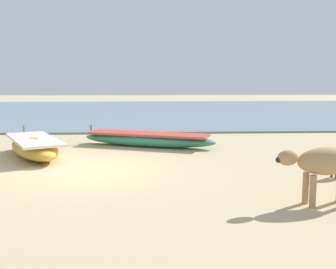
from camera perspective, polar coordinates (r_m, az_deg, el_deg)
name	(u,v)px	position (r m, az deg, el deg)	size (l,w,h in m)	color
ground	(85,171)	(10.55, -11.31, -4.84)	(80.00, 80.00, 0.00)	tan
sea_water	(124,112)	(26.76, -6.09, 3.11)	(60.00, 20.00, 0.08)	slate
fishing_boat_1	(35,147)	(12.56, -17.75, -1.61)	(2.51, 3.52, 0.76)	gold
fishing_boat_4	(148,139)	(13.80, -2.72, -0.62)	(4.61, 2.45, 0.65)	#338C66
cow_adult_tan	(325,163)	(8.01, 20.64, -3.71)	(1.64, 0.62, 1.06)	tan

